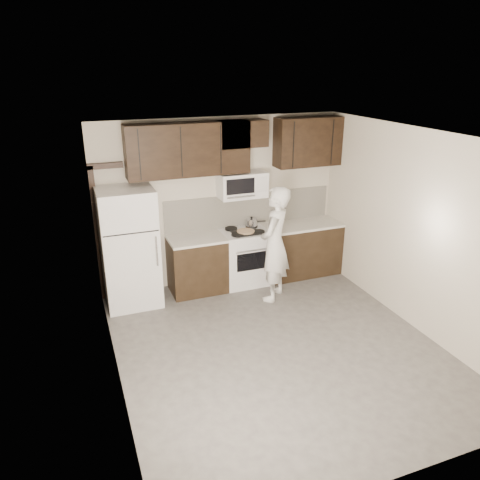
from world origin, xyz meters
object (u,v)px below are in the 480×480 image
refrigerator (130,248)px  microwave (242,185)px  stove (245,257)px  person (275,244)px

refrigerator → microwave: bearing=5.1°
stove → refrigerator: bearing=-178.5°
refrigerator → person: size_ratio=1.01×
stove → person: 0.83m
stove → microwave: bearing=90.1°
stove → microwave: microwave is taller
microwave → person: (0.23, -0.78, -0.76)m
stove → refrigerator: (-1.85, -0.05, 0.44)m
refrigerator → stove: bearing=1.5°
microwave → refrigerator: size_ratio=0.42×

